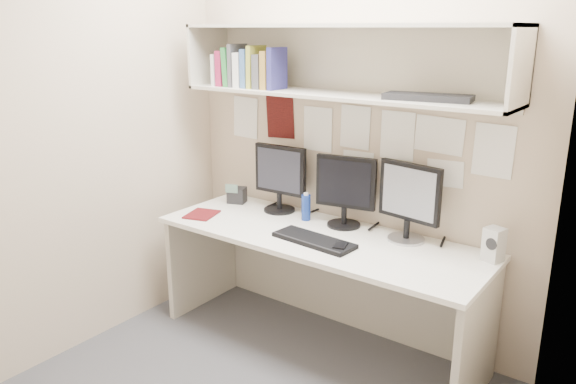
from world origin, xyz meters
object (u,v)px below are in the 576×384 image
Objects in this scene: monitor_left at (280,175)px; speaker at (494,245)px; desk at (319,290)px; maroon_notebook at (202,214)px; monitor_right at (409,199)px; keyboard at (314,240)px; monitor_center at (345,188)px; desk_phone at (237,195)px.

monitor_left reaches higher than speaker.
maroon_notebook is at bearing -168.64° from desk.
monitor_right reaches higher than speaker.
desk is 0.40m from keyboard.
monitor_left is 1.01× the size of monitor_center.
speaker is (0.94, 0.21, 0.45)m from desk.
speaker is (1.40, -0.01, -0.15)m from monitor_left.
speaker is 1.24× the size of desk_phone.
monitor_right is at bearing -164.10° from speaker.
monitor_left reaches higher than maroon_notebook.
monitor_right is at bearing -10.91° from monitor_center.
maroon_notebook is at bearing -150.71° from speaker.
desk_phone is (-1.26, -0.04, -0.19)m from monitor_right.
desk_phone is at bearing -176.58° from monitor_left.
desk_phone is (-0.35, -0.04, -0.19)m from monitor_left.
monitor_left is 3.03× the size of desk_phone.
monitor_left reaches higher than desk_phone.
keyboard is 2.73× the size of speaker.
monitor_center is at bearing 80.20° from desk.
speaker is at bearing -11.71° from monitor_center.
monitor_center is 0.41m from monitor_right.
maroon_notebook is (-0.35, -0.38, -0.24)m from monitor_left.
monitor_right reaches higher than monitor_center.
monitor_center reaches higher than maroon_notebook.
monitor_center is (0.49, 0.00, -0.00)m from monitor_left.
monitor_right is 1.27m from desk_phone.
desk is 4.08× the size of keyboard.
monitor_left is at bearing -15.08° from desk_phone.
speaker is 1.79m from maroon_notebook.
keyboard is (0.04, -0.13, 0.38)m from desk.
desk is 11.11× the size of speaker.
maroon_notebook is (-1.26, -0.38, -0.24)m from monitor_right.
desk is at bearing 114.22° from keyboard.
keyboard is 3.39× the size of desk_phone.
keyboard reaches higher than maroon_notebook.
desk is at bearing -5.41° from maroon_notebook.
monitor_right is 2.49× the size of speaker.
speaker is (0.49, -0.01, -0.16)m from monitor_right.
monitor_left is at bearing 154.35° from desk.
maroon_notebook is at bearing -153.82° from monitor_right.
monitor_right is 0.58m from keyboard.
desk is 13.81× the size of desk_phone.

